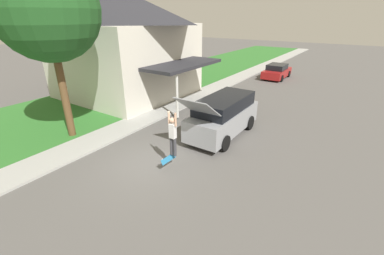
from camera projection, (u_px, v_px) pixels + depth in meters
The scene contains 9 objects.
ground_plane at pixel (149, 161), 11.14m from camera, with size 120.00×120.00×0.00m, color #54514F.
lawn at pixel (125, 97), 19.78m from camera, with size 10.00×80.00×0.08m.
sidewalk at pixel (170, 107), 17.52m from camera, with size 1.80×80.00×0.10m.
house at pixel (125, 43), 19.02m from camera, with size 11.21×9.12×7.47m.
lawn_tree_near at pixel (47, 9), 11.06m from camera, with size 4.55×4.55×8.28m.
suv_parked at pixel (223, 115), 13.22m from camera, with size 2.03×5.52×2.74m.
car_down_street at pixel (277, 71), 25.63m from camera, with size 1.97×4.12×1.40m.
skateboarder at pixel (173, 134), 10.12m from camera, with size 0.41×0.22×1.87m.
skateboard at pixel (168, 159), 10.46m from camera, with size 0.22×0.79×0.27m.
Camera 1 is at (6.94, -6.91, 5.83)m, focal length 24.00 mm.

